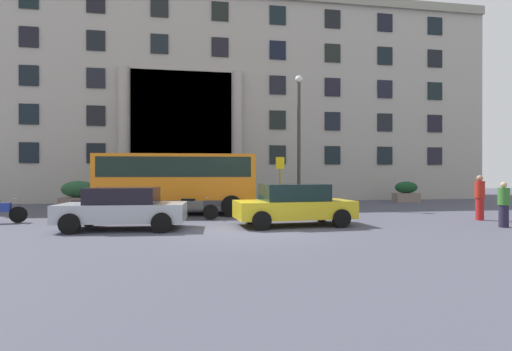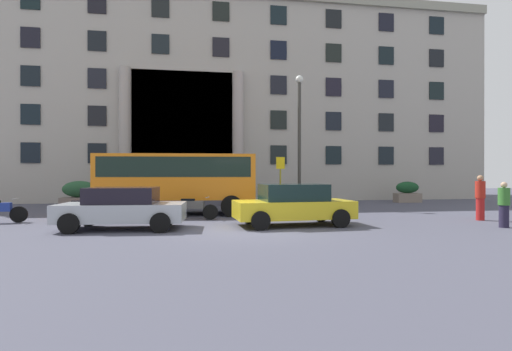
% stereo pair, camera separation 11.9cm
% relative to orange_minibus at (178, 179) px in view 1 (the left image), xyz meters
% --- Properties ---
extents(ground_plane, '(80.00, 64.00, 0.12)m').
position_rel_orange_minibus_xyz_m(ground_plane, '(2.37, -5.50, -1.66)').
color(ground_plane, '#464755').
extents(office_building_facade, '(38.25, 9.60, 14.05)m').
position_rel_orange_minibus_xyz_m(office_building_facade, '(2.36, 11.98, 5.43)').
color(office_building_facade, '#A9A399').
rests_on(office_building_facade, ground_plane).
extents(orange_minibus, '(6.97, 3.09, 2.66)m').
position_rel_orange_minibus_xyz_m(orange_minibus, '(0.00, 0.00, 0.00)').
color(orange_minibus, orange).
rests_on(orange_minibus, ground_plane).
extents(bus_stop_sign, '(0.44, 0.08, 2.66)m').
position_rel_orange_minibus_xyz_m(bus_stop_sign, '(5.01, 1.55, 0.05)').
color(bus_stop_sign, '#98921A').
rests_on(bus_stop_sign, ground_plane).
extents(hedge_planter_east, '(1.86, 0.92, 1.43)m').
position_rel_orange_minibus_xyz_m(hedge_planter_east, '(-5.50, 4.61, -0.91)').
color(hedge_planter_east, gray).
rests_on(hedge_planter_east, ground_plane).
extents(hedge_planter_far_west, '(1.95, 0.71, 1.72)m').
position_rel_orange_minibus_xyz_m(hedge_planter_far_west, '(2.97, 4.70, -0.76)').
color(hedge_planter_far_west, slate).
rests_on(hedge_planter_far_west, ground_plane).
extents(hedge_planter_entrance_right, '(1.58, 0.74, 1.50)m').
position_rel_orange_minibus_xyz_m(hedge_planter_entrance_right, '(-0.90, 5.28, -0.87)').
color(hedge_planter_entrance_right, slate).
rests_on(hedge_planter_entrance_right, ground_plane).
extents(hedge_planter_far_east, '(1.60, 0.73, 1.32)m').
position_rel_orange_minibus_xyz_m(hedge_planter_far_east, '(14.09, 5.16, -0.96)').
color(hedge_planter_far_east, gray).
rests_on(hedge_planter_far_east, ground_plane).
extents(white_taxi_kerbside, '(4.16, 2.17, 1.44)m').
position_rel_orange_minibus_xyz_m(white_taxi_kerbside, '(4.14, -4.44, -0.86)').
color(white_taxi_kerbside, gold).
rests_on(white_taxi_kerbside, ground_plane).
extents(parked_estate_mid, '(4.04, 2.15, 1.36)m').
position_rel_orange_minibus_xyz_m(parked_estate_mid, '(-1.55, -4.48, -0.90)').
color(parked_estate_mid, '#AEB4BC').
rests_on(parked_estate_mid, ground_plane).
extents(motorcycle_far_end, '(1.96, 0.55, 0.89)m').
position_rel_orange_minibus_xyz_m(motorcycle_far_end, '(-3.32, -2.44, -1.14)').
color(motorcycle_far_end, black).
rests_on(motorcycle_far_end, ground_plane).
extents(motorcycle_near_kerb, '(2.00, 0.74, 0.89)m').
position_rel_orange_minibus_xyz_m(motorcycle_near_kerb, '(0.61, -2.12, -1.14)').
color(motorcycle_near_kerb, black).
rests_on(motorcycle_near_kerb, ground_plane).
extents(pedestrian_woman_with_bag, '(0.36, 0.36, 1.53)m').
position_rel_orange_minibus_xyz_m(pedestrian_woman_with_bag, '(11.00, -6.01, -0.83)').
color(pedestrian_woman_with_bag, '#221E34').
rests_on(pedestrian_woman_with_bag, ground_plane).
extents(pedestrian_woman_dark_dress, '(0.36, 0.36, 1.75)m').
position_rel_orange_minibus_xyz_m(pedestrian_woman_dark_dress, '(11.70, -4.08, -0.71)').
color(pedestrian_woman_dark_dress, '#A91C1B').
rests_on(pedestrian_woman_dark_dress, ground_plane).
extents(lamppost_plaza_centre, '(0.40, 0.40, 7.07)m').
position_rel_orange_minibus_xyz_m(lamppost_plaza_centre, '(6.25, 2.44, 2.55)').
color(lamppost_plaza_centre, '#383632').
rests_on(lamppost_plaza_centre, ground_plane).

